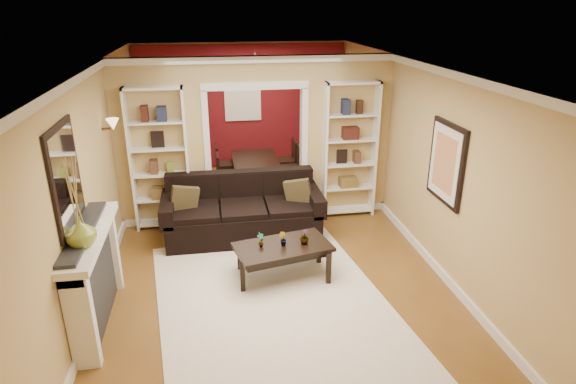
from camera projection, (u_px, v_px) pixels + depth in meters
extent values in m
plane|color=brown|center=(266.00, 247.00, 7.29)|extent=(8.00, 8.00, 0.00)
plane|color=white|center=(263.00, 65.00, 6.30)|extent=(8.00, 8.00, 0.00)
plane|color=tan|center=(243.00, 107.00, 10.47)|extent=(8.00, 0.00, 8.00)
plane|color=tan|center=(339.00, 351.00, 3.13)|extent=(8.00, 0.00, 8.00)
plane|color=tan|center=(99.00, 171.00, 6.45)|extent=(0.00, 8.00, 8.00)
plane|color=tan|center=(415.00, 155.00, 7.14)|extent=(0.00, 8.00, 8.00)
cube|color=tan|center=(256.00, 140.00, 7.90)|extent=(4.50, 0.15, 2.70)
cube|color=maroon|center=(243.00, 108.00, 10.45)|extent=(4.44, 0.04, 2.64)
cube|color=#8CA5CC|center=(243.00, 98.00, 10.33)|extent=(0.78, 0.03, 0.98)
cube|color=silver|center=(274.00, 306.00, 5.88)|extent=(3.20, 4.15, 0.01)
cube|color=black|center=(243.00, 208.00, 7.48)|extent=(2.46, 1.06, 0.96)
cube|color=#4F4322|center=(185.00, 201.00, 7.26)|extent=(0.42, 0.20, 0.40)
cube|color=#4F4322|center=(298.00, 194.00, 7.53)|extent=(0.41, 0.26, 0.40)
cube|color=black|center=(283.00, 261.00, 6.44)|extent=(1.36, 0.92, 0.47)
imported|color=#336626|center=(261.00, 240.00, 6.27)|extent=(0.13, 0.12, 0.20)
imported|color=#336626|center=(283.00, 239.00, 6.32)|extent=(0.13, 0.13, 0.19)
imported|color=#336626|center=(304.00, 237.00, 6.36)|extent=(0.12, 0.12, 0.21)
cube|color=white|center=(160.00, 160.00, 7.58)|extent=(0.90, 0.30, 2.30)
cube|color=white|center=(349.00, 151.00, 8.05)|extent=(0.90, 0.30, 2.30)
cube|color=white|center=(97.00, 279.00, 5.38)|extent=(0.32, 1.70, 1.16)
imported|color=olive|center=(80.00, 232.00, 4.82)|extent=(0.32, 0.32, 0.32)
cube|color=silver|center=(65.00, 177.00, 4.91)|extent=(0.03, 0.95, 1.10)
cube|color=#FFE0A5|center=(109.00, 126.00, 6.80)|extent=(0.18, 0.18, 0.22)
cube|color=black|center=(446.00, 163.00, 6.15)|extent=(0.04, 0.85, 1.05)
imported|color=black|center=(258.00, 174.00, 9.54)|extent=(1.61, 0.90, 0.57)
cube|color=black|center=(231.00, 174.00, 9.13)|extent=(0.55, 0.55, 0.85)
cube|color=black|center=(288.00, 169.00, 9.29)|extent=(0.59, 0.59, 0.92)
cube|color=black|center=(229.00, 164.00, 9.68)|extent=(0.54, 0.54, 0.85)
cube|color=black|center=(283.00, 161.00, 9.84)|extent=(0.52, 0.52, 0.89)
cube|color=#3B251B|center=(247.00, 85.00, 9.03)|extent=(0.50, 0.50, 0.30)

